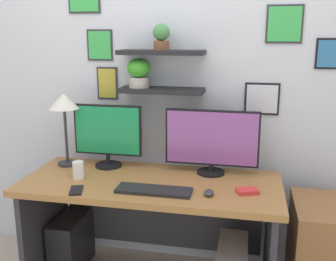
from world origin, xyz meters
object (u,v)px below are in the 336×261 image
monitor_left (108,134)px  computer_mouse (209,193)px  keyboard (154,190)px  desk (153,208)px  scissors_tray (247,191)px  monitor_right (212,141)px  desk_lamp (64,107)px  cell_phone (76,190)px  drawer_cabinet (328,256)px  water_cup (78,170)px  computer_tower_left (72,243)px

monitor_left → computer_mouse: bearing=-26.8°
monitor_left → keyboard: 0.61m
desk → scissors_tray: (0.59, -0.13, 0.22)m
scissors_tray → desk: bearing=167.6°
desk → monitor_left: bearing=155.3°
desk → scissors_tray: bearing=-12.4°
desk → monitor_right: size_ratio=2.65×
computer_mouse → desk_lamp: bearing=162.0°
cell_phone → desk_lamp: bearing=102.9°
desk → cell_phone: 0.54m
computer_mouse → scissors_tray: computer_mouse is taller
desk_lamp → drawer_cabinet: size_ratio=0.76×
monitor_right → computer_mouse: monitor_right is taller
keyboard → water_cup: 0.54m
desk → water_cup: size_ratio=14.62×
desk → drawer_cabinet: desk is taller
desk_lamp → water_cup: size_ratio=4.56×
keyboard → computer_tower_left: bearing=158.6°
keyboard → cell_phone: (-0.45, -0.08, -0.01)m
monitor_right → water_cup: bearing=-161.9°
monitor_left → cell_phone: bearing=-93.8°
monitor_right → keyboard: bearing=-127.0°
desk → monitor_right: bearing=24.7°
monitor_left → monitor_right: size_ratio=0.78×
computer_mouse → desk_lamp: 1.14m
drawer_cabinet → keyboard: bearing=-167.7°
computer_mouse → monitor_left: bearing=153.2°
water_cup → monitor_left: bearing=68.5°
scissors_tray → computer_tower_left: (-1.20, 0.17, -0.56)m
keyboard → desk_lamp: 0.88m
desk → computer_tower_left: desk is taller
keyboard → desk_lamp: size_ratio=0.88×
computer_mouse → cell_phone: size_ratio=0.64×
keyboard → drawer_cabinet: bearing=12.3°
monitor_left → scissors_tray: bearing=-17.2°
desk → computer_tower_left: bearing=176.5°
drawer_cabinet → computer_tower_left: (-1.70, 0.04, -0.13)m
scissors_tray → cell_phone: bearing=-169.9°
cell_phone → computer_tower_left: cell_phone is taller
monitor_right → computer_tower_left: bearing=-172.5°
desk → scissors_tray: size_ratio=13.40×
cell_phone → scissors_tray: scissors_tray is taller
keyboard → water_cup: water_cup is taller
monitor_left → cell_phone: (-0.03, -0.47, -0.22)m
cell_phone → scissors_tray: (0.98, 0.17, 0.01)m
desk → monitor_right: (0.35, 0.16, 0.43)m
computer_mouse → cell_phone: computer_mouse is taller
keyboard → computer_mouse: (0.32, 0.02, 0.01)m
desk → monitor_left: monitor_left is taller
computer_tower_left → monitor_right: bearing=7.5°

